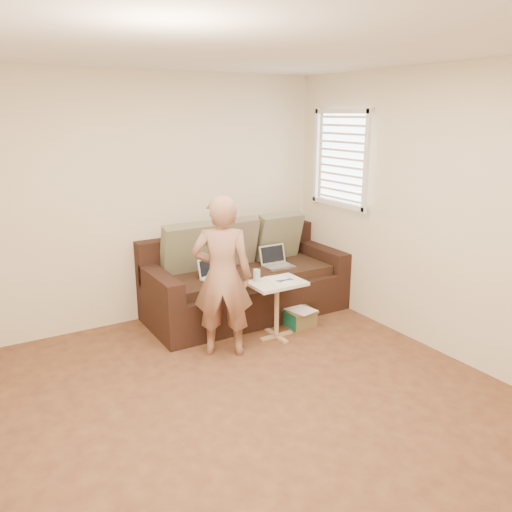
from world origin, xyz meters
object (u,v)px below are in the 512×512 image
(sofa, at_px, (246,278))
(drinking_glass, at_px, (257,275))
(person, at_px, (222,277))
(laptop_white, at_px, (217,279))
(side_table, at_px, (277,310))
(laptop_silver, at_px, (279,267))
(striped_box, at_px, (299,317))

(sofa, bearing_deg, drinking_glass, -110.22)
(sofa, relative_size, person, 1.46)
(laptop_white, distance_m, side_table, 0.71)
(sofa, distance_m, laptop_white, 0.46)
(laptop_silver, xyz_separation_m, side_table, (-0.41, -0.58, -0.23))
(laptop_silver, bearing_deg, person, -148.30)
(striped_box, bearing_deg, drinking_glass, 179.55)
(drinking_glass, bearing_deg, sofa, 69.78)
(laptop_white, height_order, side_table, laptop_white)
(laptop_silver, distance_m, person, 1.22)
(drinking_glass, bearing_deg, laptop_silver, 39.23)
(person, xyz_separation_m, drinking_glass, (0.46, 0.15, -0.11))
(laptop_white, xyz_separation_m, person, (-0.24, -0.59, 0.23))
(sofa, height_order, laptop_white, sofa)
(sofa, relative_size, drinking_glass, 18.33)
(sofa, xyz_separation_m, side_table, (-0.05, -0.69, -0.13))
(striped_box, bearing_deg, person, -171.32)
(laptop_white, bearing_deg, side_table, -71.59)
(laptop_silver, height_order, person, person)
(person, relative_size, drinking_glass, 12.55)
(laptop_silver, xyz_separation_m, drinking_glass, (-0.57, -0.46, 0.13))
(laptop_silver, distance_m, striped_box, 0.63)
(side_table, height_order, striped_box, side_table)
(person, bearing_deg, sofa, -101.44)
(sofa, distance_m, drinking_glass, 0.65)
(laptop_white, height_order, striped_box, laptop_white)
(laptop_silver, height_order, side_table, laptop_silver)
(sofa, bearing_deg, person, -132.55)
(side_table, bearing_deg, sofa, 85.98)
(person, bearing_deg, drinking_glass, -130.19)
(sofa, bearing_deg, striped_box, -61.12)
(person, xyz_separation_m, side_table, (0.62, 0.04, -0.46))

